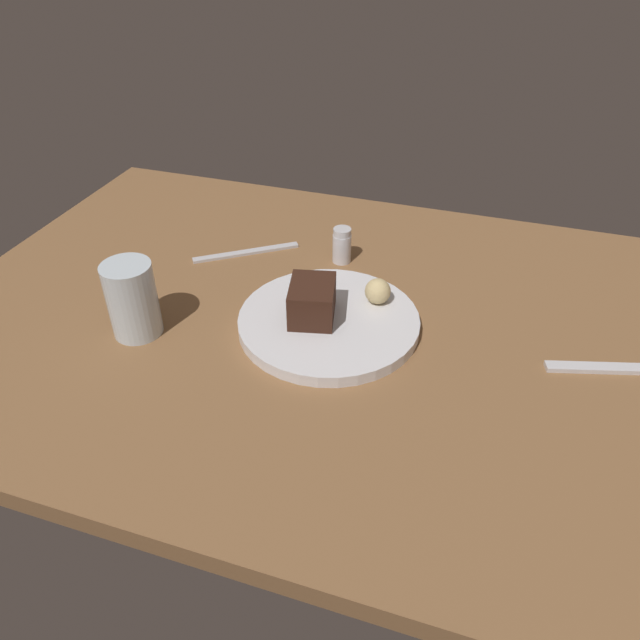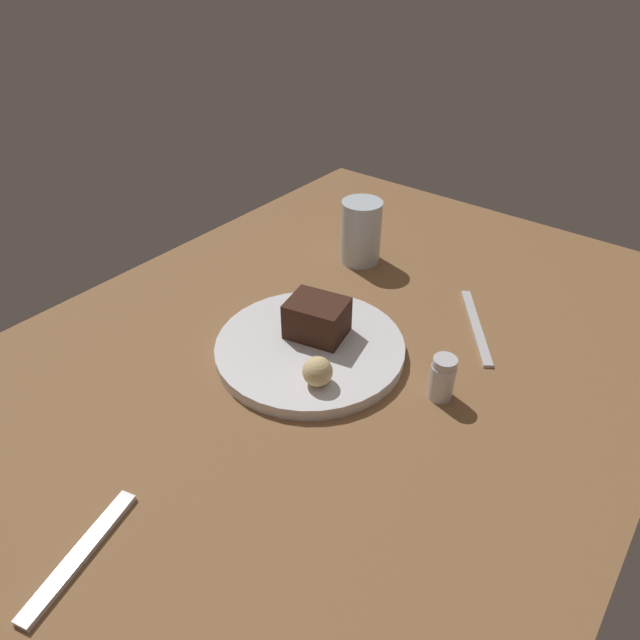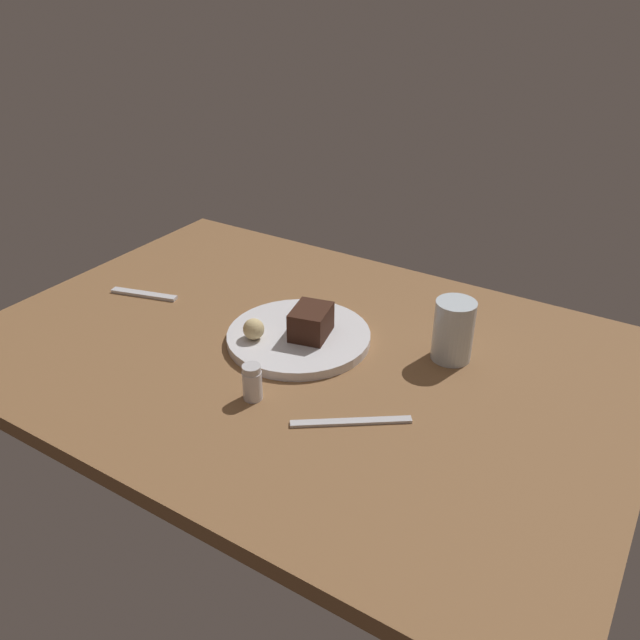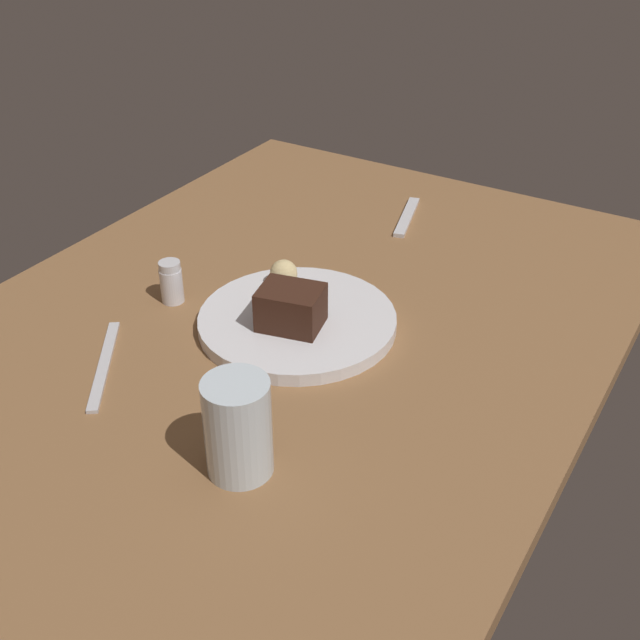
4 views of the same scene
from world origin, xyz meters
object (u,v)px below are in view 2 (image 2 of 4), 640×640
chocolate_cake_slice (317,318)px  butter_knife (476,326)px  dessert_spoon (82,556)px  salt_shaker (442,378)px  dessert_plate (310,348)px  water_glass (361,232)px  bread_roll (317,371)px

chocolate_cake_slice → butter_knife: (-18.04, 16.64, -4.31)cm
dessert_spoon → butter_knife: size_ratio=0.79×
salt_shaker → dessert_spoon: bearing=-21.4°
dessert_plate → water_glass: (-26.45, -9.72, 4.79)cm
bread_roll → salt_shaker: 15.97cm
salt_shaker → chocolate_cake_slice: bearing=-86.6°
dessert_plate → salt_shaker: (-3.55, 18.91, 2.20)cm
salt_shaker → butter_knife: salt_shaker is taller
bread_roll → salt_shaker: salt_shaker is taller
dessert_plate → salt_shaker: 19.36cm
bread_roll → butter_knife: (-26.30, 10.02, -3.53)cm
salt_shaker → dessert_spoon: (41.88, -16.44, -2.76)cm
water_glass → bread_roll: bearing=26.0°
chocolate_cake_slice → water_glass: water_glass is taller
dessert_spoon → butter_knife: bearing=-28.5°
salt_shaker → butter_knife: size_ratio=0.33×
dessert_plate → salt_shaker: salt_shaker is taller
salt_shaker → dessert_spoon: salt_shaker is taller
water_glass → butter_knife: (6.02, 25.77, -5.44)cm
bread_roll → dessert_spoon: size_ratio=0.26×
water_glass → dessert_spoon: (64.78, 12.19, -5.34)cm
water_glass → dessert_spoon: size_ratio=0.76×
dessert_plate → bread_roll: bread_roll is taller
water_glass → chocolate_cake_slice: bearing=20.8°
chocolate_cake_slice → salt_shaker: chocolate_cake_slice is taller
chocolate_cake_slice → salt_shaker: size_ratio=1.29×
chocolate_cake_slice → dessert_spoon: size_ratio=0.54×
chocolate_cake_slice → water_glass: (-24.06, -9.13, 1.12)cm
butter_knife → bread_roll: bearing=123.5°
bread_roll → butter_knife: size_ratio=0.21×
chocolate_cake_slice → salt_shaker: (-1.16, 19.50, -1.46)cm
dessert_spoon → butter_knife: 60.31cm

